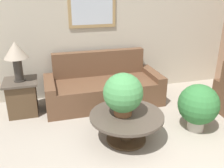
{
  "coord_description": "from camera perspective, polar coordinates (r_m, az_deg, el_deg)",
  "views": [
    {
      "loc": [
        -1.58,
        -1.83,
        2.15
      ],
      "look_at": [
        -0.52,
        1.89,
        0.61
      ],
      "focal_mm": 40.0,
      "sensor_mm": 36.0,
      "label": 1
    }
  ],
  "objects": [
    {
      "name": "coffee_table",
      "position": [
        3.65,
        3.34,
        -8.55
      ],
      "size": [
        1.07,
        1.07,
        0.43
      ],
      "color": "#4C3823",
      "rests_on": "ground_plane"
    },
    {
      "name": "wall_back",
      "position": [
        5.18,
        2.0,
        12.4
      ],
      "size": [
        6.83,
        0.09,
        2.6
      ],
      "color": "#B2A893",
      "rests_on": "ground_plane"
    },
    {
      "name": "potted_plant_on_table",
      "position": [
        3.45,
        2.55,
        -2.21
      ],
      "size": [
        0.56,
        0.56,
        0.62
      ],
      "color": "brown",
      "rests_on": "coffee_table"
    },
    {
      "name": "potted_plant_floor",
      "position": [
        4.08,
        19.12,
        -4.63
      ],
      "size": [
        0.63,
        0.63,
        0.76
      ],
      "color": "beige",
      "rests_on": "ground_plane"
    },
    {
      "name": "couch_main",
      "position": [
        4.81,
        -2.02,
        -0.89
      ],
      "size": [
        2.18,
        0.92,
        0.95
      ],
      "color": "brown",
      "rests_on": "ground_plane"
    },
    {
      "name": "table_lamp",
      "position": [
        4.41,
        -21.11,
        6.55
      ],
      "size": [
        0.4,
        0.4,
        0.68
      ],
      "color": "#2D2823",
      "rests_on": "side_table"
    },
    {
      "name": "side_table",
      "position": [
        4.66,
        -19.82,
        -2.78
      ],
      "size": [
        0.57,
        0.57,
        0.62
      ],
      "color": "#4C3823",
      "rests_on": "ground_plane"
    }
  ]
}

